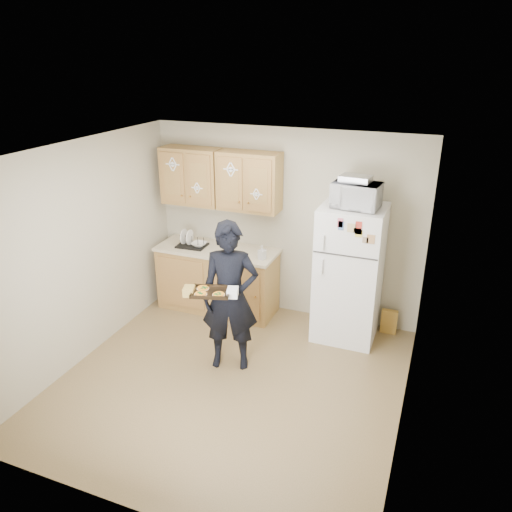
# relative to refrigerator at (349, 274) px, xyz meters

# --- Properties ---
(floor) EXTENTS (3.60, 3.60, 0.00)m
(floor) POSITION_rel_refrigerator_xyz_m (-0.95, -1.43, -0.85)
(floor) COLOR brown
(floor) RESTS_ON ground
(ceiling) EXTENTS (3.60, 3.60, 0.00)m
(ceiling) POSITION_rel_refrigerator_xyz_m (-0.95, -1.43, 1.65)
(ceiling) COLOR white
(ceiling) RESTS_ON wall_back
(wall_back) EXTENTS (3.60, 0.04, 2.50)m
(wall_back) POSITION_rel_refrigerator_xyz_m (-0.95, 0.37, 0.40)
(wall_back) COLOR #AFA78E
(wall_back) RESTS_ON floor
(wall_front) EXTENTS (3.60, 0.04, 2.50)m
(wall_front) POSITION_rel_refrigerator_xyz_m (-0.95, -3.23, 0.40)
(wall_front) COLOR #AFA78E
(wall_front) RESTS_ON floor
(wall_left) EXTENTS (0.04, 3.60, 2.50)m
(wall_left) POSITION_rel_refrigerator_xyz_m (-2.75, -1.43, 0.40)
(wall_left) COLOR #AFA78E
(wall_left) RESTS_ON floor
(wall_right) EXTENTS (0.04, 3.60, 2.50)m
(wall_right) POSITION_rel_refrigerator_xyz_m (0.85, -1.43, 0.40)
(wall_right) COLOR #AFA78E
(wall_right) RESTS_ON floor
(refrigerator) EXTENTS (0.75, 0.70, 1.70)m
(refrigerator) POSITION_rel_refrigerator_xyz_m (0.00, 0.00, 0.00)
(refrigerator) COLOR white
(refrigerator) RESTS_ON floor
(base_cabinet) EXTENTS (1.60, 0.60, 0.86)m
(base_cabinet) POSITION_rel_refrigerator_xyz_m (-1.80, 0.05, -0.42)
(base_cabinet) COLOR #9A6135
(base_cabinet) RESTS_ON floor
(countertop) EXTENTS (1.64, 0.64, 0.04)m
(countertop) POSITION_rel_refrigerator_xyz_m (-1.80, 0.05, 0.03)
(countertop) COLOR beige
(countertop) RESTS_ON base_cabinet
(upper_cab_left) EXTENTS (0.80, 0.33, 0.75)m
(upper_cab_left) POSITION_rel_refrigerator_xyz_m (-2.20, 0.18, 0.98)
(upper_cab_left) COLOR #9A6135
(upper_cab_left) RESTS_ON wall_back
(upper_cab_right) EXTENTS (0.80, 0.33, 0.75)m
(upper_cab_right) POSITION_rel_refrigerator_xyz_m (-1.38, 0.18, 0.98)
(upper_cab_right) COLOR #9A6135
(upper_cab_right) RESTS_ON wall_back
(cereal_box) EXTENTS (0.20, 0.07, 0.32)m
(cereal_box) POSITION_rel_refrigerator_xyz_m (0.52, 0.24, -0.69)
(cereal_box) COLOR gold
(cereal_box) RESTS_ON floor
(person) EXTENTS (0.72, 0.58, 1.72)m
(person) POSITION_rel_refrigerator_xyz_m (-1.08, -1.12, 0.01)
(person) COLOR black
(person) RESTS_ON floor
(baking_tray) EXTENTS (0.47, 0.40, 0.04)m
(baking_tray) POSITION_rel_refrigerator_xyz_m (-1.17, -1.41, 0.18)
(baking_tray) COLOR black
(baking_tray) RESTS_ON person
(pizza_front_left) EXTENTS (0.13, 0.13, 0.02)m
(pizza_front_left) POSITION_rel_refrigerator_xyz_m (-1.24, -1.50, 0.20)
(pizza_front_left) COLOR orange
(pizza_front_left) RESTS_ON baking_tray
(pizza_front_right) EXTENTS (0.13, 0.13, 0.02)m
(pizza_front_right) POSITION_rel_refrigerator_xyz_m (-1.06, -1.44, 0.20)
(pizza_front_right) COLOR orange
(pizza_front_right) RESTS_ON baking_tray
(pizza_back_left) EXTENTS (0.13, 0.13, 0.02)m
(pizza_back_left) POSITION_rel_refrigerator_xyz_m (-1.28, -1.37, 0.20)
(pizza_back_left) COLOR orange
(pizza_back_left) RESTS_ON baking_tray
(microwave) EXTENTS (0.56, 0.40, 0.29)m
(microwave) POSITION_rel_refrigerator_xyz_m (0.02, -0.05, 1.00)
(microwave) COLOR white
(microwave) RESTS_ON refrigerator
(foil_pan) EXTENTS (0.36, 0.27, 0.07)m
(foil_pan) POSITION_rel_refrigerator_xyz_m (-0.01, -0.02, 1.18)
(foil_pan) COLOR silver
(foil_pan) RESTS_ON microwave
(dish_rack) EXTENTS (0.40, 0.31, 0.15)m
(dish_rack) POSITION_rel_refrigerator_xyz_m (-2.15, 0.01, 0.13)
(dish_rack) COLOR black
(dish_rack) RESTS_ON countertop
(bowl) EXTENTS (0.21, 0.21, 0.05)m
(bowl) POSITION_rel_refrigerator_xyz_m (-2.04, 0.01, 0.09)
(bowl) COLOR silver
(bowl) RESTS_ON dish_rack
(soap_bottle) EXTENTS (0.10, 0.10, 0.18)m
(soap_bottle) POSITION_rel_refrigerator_xyz_m (-1.11, -0.07, 0.14)
(soap_bottle) COLOR white
(soap_bottle) RESTS_ON countertop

